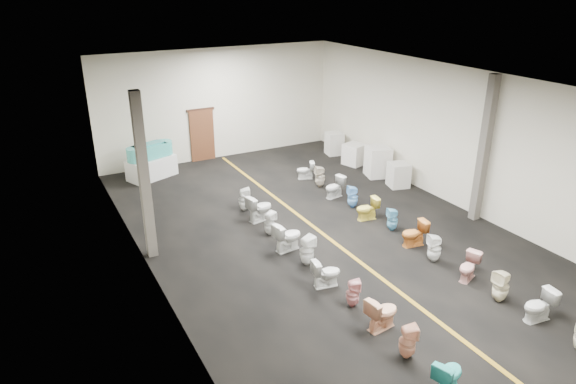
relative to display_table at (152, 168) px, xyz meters
The scene contains 37 objects.
floor 7.62m from the display_table, 65.03° to the right, with size 16.00×16.00×0.00m, color black.
ceiling 8.65m from the display_table, 65.03° to the right, with size 16.00×16.00×0.00m, color black.
wall_back 3.87m from the display_table, 18.98° to the left, with size 10.00×10.00×0.00m, color beige.
wall_left 7.36m from the display_table, 104.54° to the right, with size 16.00×16.00×0.00m, color beige.
wall_right 10.88m from the display_table, 40.02° to the right, with size 16.00×16.00×0.00m, color beige.
aisle_stripe 7.62m from the display_table, 65.03° to the right, with size 0.12×15.60×0.01m, color #9A7016.
back_door 2.71m from the display_table, 23.42° to the left, with size 1.00×0.10×2.10m, color #562D19.
door_frame 3.15m from the display_table, 23.62° to the left, with size 1.15×0.08×0.10m, color #331C11.
column_left 6.37m from the display_table, 104.63° to the right, with size 0.25×0.25×4.50m, color #59544C.
column_right 11.72m from the display_table, 46.52° to the right, with size 0.25×0.25×4.50m, color #59544C.
display_table is the anchor object (origin of this frame).
bathtub 0.68m from the display_table, 104.04° to the left, with size 1.79×1.05×0.55m.
appliance_crate_a 9.18m from the display_table, 33.97° to the right, with size 0.68×0.68×0.87m, color beige.
appliance_crate_b 8.56m from the display_table, 27.15° to the right, with size 0.83×0.83×1.15m, color silver.
appliance_crate_c 7.98m from the display_table, 17.38° to the right, with size 0.75×0.75×0.85m, color silver.
appliance_crate_d 7.66m from the display_table, ahead, with size 0.66×0.66×0.95m, color silver.
toilet_left_0 13.56m from the display_table, 82.00° to the right, with size 0.39×0.69×0.71m, color teal.
toilet_left_1 12.52m from the display_table, 81.57° to the right, with size 0.33×0.34×0.74m, color #E9A585.
toilet_left_2 11.58m from the display_table, 80.20° to the right, with size 0.43×0.76×0.77m, color #EDAC85.
toilet_left_3 10.62m from the display_table, 79.74° to the right, with size 0.31×0.31×0.68m, color pink.
toilet_left_4 9.62m from the display_table, 79.20° to the right, with size 0.40×0.70×0.72m, color white.
toilet_left_5 8.56m from the display_table, 77.12° to the right, with size 0.37×0.38×0.82m, color white.
toilet_left_6 7.63m from the display_table, 76.07° to the right, with size 0.46×0.81×0.83m, color white.
toilet_left_7 6.59m from the display_table, 73.99° to the right, with size 0.32×0.33×0.72m, color silver.
toilet_left_8 5.68m from the display_table, 69.63° to the right, with size 0.47×0.82×0.84m, color silver.
toilet_left_9 4.79m from the display_table, 67.27° to the right, with size 0.35×0.36×0.77m, color white.
toilet_right_1 13.82m from the display_table, 68.07° to the right, with size 0.41×0.72×0.74m, color silver.
toilet_right_2 12.92m from the display_table, 67.18° to the right, with size 0.37×0.37×0.81m, color #F3E8C3.
toilet_right_3 12.01m from the display_table, 64.93° to the right, with size 0.39×0.68×0.70m, color #D89993.
toilet_right_4 10.99m from the display_table, 63.19° to the right, with size 0.35×0.36×0.78m, color white.
toilet_right_5 10.22m from the display_table, 60.22° to the right, with size 0.42×0.73×0.75m, color orange.
toilet_right_6 9.37m from the display_table, 56.60° to the right, with size 0.32×0.32×0.70m, color #6BBADD.
toilet_right_7 8.45m from the display_table, 54.19° to the right, with size 0.40×0.71×0.72m, color #F0DA50.
toilet_right_8 7.78m from the display_table, 49.17° to the right, with size 0.34×0.34×0.75m, color #79BCF5.
toilet_right_9 7.01m from the display_table, 44.20° to the right, with size 0.41×0.73×0.74m, color silver.
toilet_right_10 6.37m from the display_table, 36.92° to the right, with size 0.35×0.36×0.79m, color beige.
toilet_right_11 5.80m from the display_table, 29.68° to the right, with size 0.37×0.66×0.67m, color white.
Camera 1 is at (-7.33, -11.57, 6.95)m, focal length 32.00 mm.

